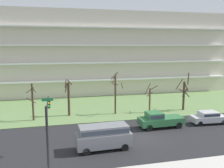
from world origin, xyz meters
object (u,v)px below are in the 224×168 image
at_px(tree_far_left, 33,101).
at_px(tree_right, 150,98).
at_px(van_gray_near_left, 104,135).
at_px(sedan_silver_center_left, 208,117).
at_px(tree_left, 69,98).
at_px(tree_center, 116,93).
at_px(pickup_green_center_right, 159,119).
at_px(tree_far_right, 184,93).
at_px(traffic_signal_mast, 48,123).

height_order(tree_far_left, tree_right, tree_far_left).
xyz_separation_m(tree_right, van_gray_near_left, (-9.06, -10.94, -0.76)).
bearing_deg(sedan_silver_center_left, tree_left, -20.24).
xyz_separation_m(tree_far_left, tree_center, (11.27, 0.56, 0.54)).
xyz_separation_m(tree_left, sedan_silver_center_left, (17.01, -7.38, -1.78)).
bearing_deg(van_gray_near_left, pickup_green_center_right, 27.84).
height_order(tree_far_right, sedan_silver_center_left, tree_far_right).
xyz_separation_m(tree_far_left, sedan_silver_center_left, (21.68, -6.19, -1.76)).
distance_m(tree_left, traffic_signal_mast, 14.88).
xyz_separation_m(tree_far_left, traffic_signal_mast, (2.39, -13.47, 1.26)).
bearing_deg(tree_far_left, traffic_signal_mast, -79.96).
bearing_deg(tree_far_left, pickup_green_center_right, -22.45).
distance_m(tree_far_right, sedan_silver_center_left, 6.74).
bearing_deg(tree_center, tree_right, -3.49).
relative_size(tree_left, tree_center, 0.86).
xyz_separation_m(tree_left, tree_center, (6.60, -0.62, 0.52)).
xyz_separation_m(tree_left, tree_right, (11.69, -0.93, -0.49)).
distance_m(tree_far_left, tree_right, 16.37).
distance_m(tree_right, van_gray_near_left, 14.23).
bearing_deg(traffic_signal_mast, tree_far_right, 35.24).
height_order(tree_left, tree_center, tree_center).
height_order(tree_far_right, van_gray_near_left, tree_far_right).
relative_size(sedan_silver_center_left, traffic_signal_mast, 0.80).
relative_size(van_gray_near_left, traffic_signal_mast, 0.93).
xyz_separation_m(tree_far_right, traffic_signal_mast, (-19.48, -13.77, 1.21)).
bearing_deg(tree_far_right, van_gray_near_left, -142.97).
relative_size(tree_far_right, sedan_silver_center_left, 1.30).
relative_size(tree_center, tree_far_right, 1.04).
distance_m(tree_far_right, pickup_green_center_right, 9.60).
distance_m(tree_right, traffic_signal_mast, 19.66).
bearing_deg(pickup_green_center_right, traffic_signal_mast, 28.80).
bearing_deg(pickup_green_center_right, tree_far_right, -137.79).
distance_m(tree_far_left, sedan_silver_center_left, 22.61).
distance_m(tree_left, tree_far_right, 17.22).
xyz_separation_m(tree_right, tree_far_right, (5.51, 0.05, 0.52)).
height_order(tree_far_left, traffic_signal_mast, traffic_signal_mast).
distance_m(van_gray_near_left, pickup_green_center_right, 8.92).
bearing_deg(tree_far_left, tree_right, 0.88).
bearing_deg(tree_right, tree_left, 175.43).
bearing_deg(tree_right, tree_far_left, -179.12).
bearing_deg(tree_left, tree_center, -5.40).
xyz_separation_m(tree_left, pickup_green_center_right, (10.33, -7.38, -1.63)).
relative_size(tree_far_left, tree_left, 0.95).
bearing_deg(tree_far_right, tree_far_left, -179.21).
height_order(tree_left, traffic_signal_mast, traffic_signal_mast).
bearing_deg(sedan_silver_center_left, tree_right, -47.25).
bearing_deg(pickup_green_center_right, tree_right, -103.10).
bearing_deg(tree_center, tree_far_right, -1.42).
xyz_separation_m(tree_center, sedan_silver_center_left, (10.41, -6.75, -2.30)).
bearing_deg(tree_right, pickup_green_center_right, -101.94).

